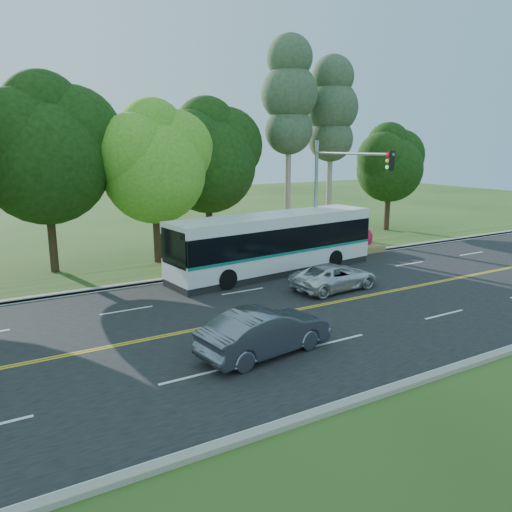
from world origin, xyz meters
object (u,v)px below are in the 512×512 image
sedan (265,332)px  traffic_signal (337,183)px  suv (335,277)px  transit_bus (274,244)px

sedan → traffic_signal: bearing=-57.7°
sedan → suv: bearing=-63.6°
traffic_signal → suv: traffic_signal is taller
traffic_signal → transit_bus: size_ratio=0.57×
sedan → suv: size_ratio=1.05×
transit_bus → traffic_signal: bearing=-12.5°
transit_bus → sedan: (-5.99, -8.94, -0.80)m
suv → transit_bus: bearing=6.4°
traffic_signal → sedan: (-9.80, -8.55, -3.89)m
traffic_signal → suv: size_ratio=1.59×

